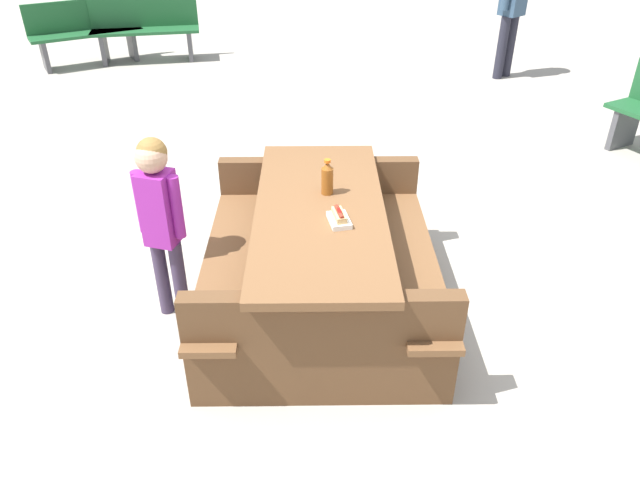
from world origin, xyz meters
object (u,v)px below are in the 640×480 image
Objects in this scene: soda_bottle at (327,178)px; park_bench_mid at (145,28)px; picnic_table at (320,251)px; park_bench_far at (85,31)px; child_in_coat at (160,209)px; hotdog_tray at (339,218)px.

soda_bottle is 6.16m from park_bench_mid.
park_bench_far is at bearing -155.53° from picnic_table.
child_in_coat is at bearing 16.77° from park_bench_far.
picnic_table is 0.45m from soda_bottle.
soda_bottle is at bearing 160.29° from picnic_table.
soda_bottle reaches higher than park_bench_mid.
picnic_table is 0.98m from child_in_coat.
picnic_table is 10.10× the size of hotdog_tray.
park_bench_far reaches higher than hotdog_tray.
soda_bottle reaches higher than picnic_table.
child_in_coat is at bearing 9.08° from park_bench_mid.
park_bench_far is at bearing -155.50° from hotdog_tray.
child_in_coat reaches higher than hotdog_tray.
park_bench_mid is 1.00× the size of park_bench_far.
hotdog_tray is at bearing 25.65° from picnic_table.
park_bench_far is (-5.86, -1.77, -0.32)m from child_in_coat.
park_bench_mid is (-6.19, -1.97, -0.33)m from hotdog_tray.
park_bench_mid is at bearing -162.63° from picnic_table.
soda_bottle reaches higher than hotdog_tray.
soda_bottle is 6.39m from park_bench_far.
picnic_table is at bearing -154.35° from hotdog_tray.
child_in_coat is (-0.24, -1.02, -0.02)m from hotdog_tray.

